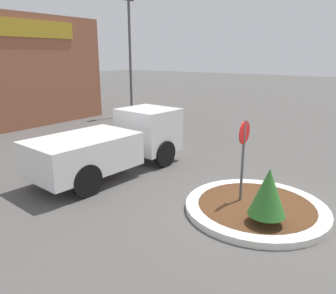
# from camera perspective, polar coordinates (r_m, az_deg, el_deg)

# --- Properties ---
(ground_plane) EXTENTS (120.00, 120.00, 0.00)m
(ground_plane) POSITION_cam_1_polar(r_m,az_deg,el_deg) (9.03, 14.97, -10.65)
(ground_plane) COLOR #514F4C
(traffic_island) EXTENTS (3.66, 3.66, 0.17)m
(traffic_island) POSITION_cam_1_polar(r_m,az_deg,el_deg) (9.00, 15.01, -10.17)
(traffic_island) COLOR silver
(traffic_island) RESTS_ON ground_plane
(stop_sign) EXTENTS (0.61, 0.07, 2.35)m
(stop_sign) POSITION_cam_1_polar(r_m,az_deg,el_deg) (8.65, 12.99, -0.34)
(stop_sign) COLOR #4C4C51
(stop_sign) RESTS_ON ground_plane
(island_shrub) EXTENTS (0.86, 0.86, 1.34)m
(island_shrub) POSITION_cam_1_polar(r_m,az_deg,el_deg) (7.78, 17.04, -7.48)
(island_shrub) COLOR brown
(island_shrub) RESTS_ON traffic_island
(utility_truck) EXTENTS (5.64, 2.42, 2.01)m
(utility_truck) POSITION_cam_1_polar(r_m,az_deg,el_deg) (11.28, -9.37, 0.68)
(utility_truck) COLOR white
(utility_truck) RESTS_ON ground_plane
(light_pole) EXTENTS (0.70, 0.30, 7.34)m
(light_pole) POSITION_cam_1_polar(r_m,az_deg,el_deg) (21.80, -6.64, 16.46)
(light_pole) COLOR #4C4C51
(light_pole) RESTS_ON ground_plane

